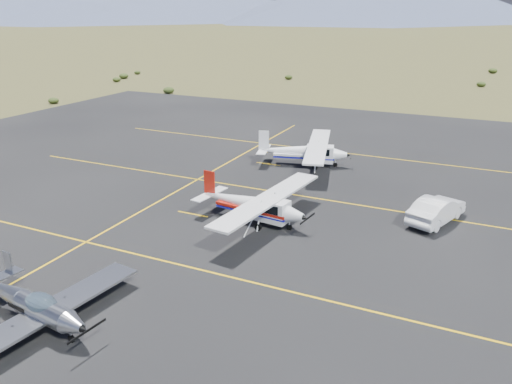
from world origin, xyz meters
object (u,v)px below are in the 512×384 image
Objects in this scene: aircraft_low_wing at (32,305)px; aircraft_plain at (304,151)px; sedan at (437,210)px; aircraft_cessna at (253,203)px.

aircraft_plain is at bearing 91.47° from aircraft_low_wing.
sedan is (12.65, 16.62, -0.14)m from aircraft_low_wing.
sedan is at bearing 59.71° from aircraft_low_wing.
aircraft_low_wing is 23.72m from aircraft_plain.
aircraft_plain is at bearing -14.68° from sedan.
aircraft_low_wing is at bearing 72.01° from sedan.
aircraft_cessna is 11.34m from aircraft_plain.
aircraft_low_wing is 1.91× the size of sedan.
sedan is at bearing 31.43° from aircraft_cessna.
aircraft_cessna is at bearing 44.11° from sedan.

